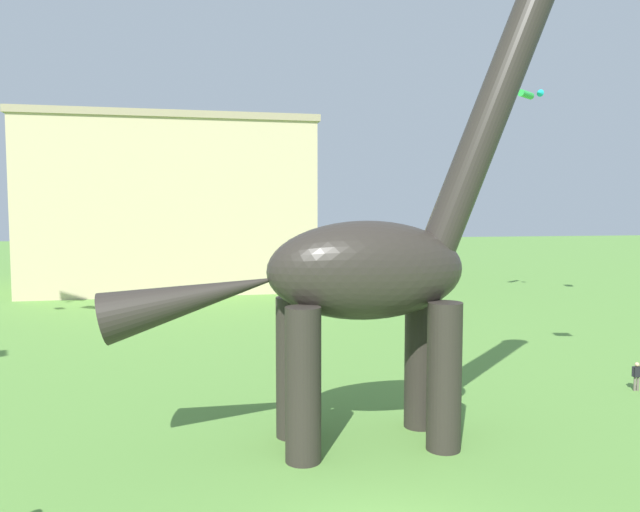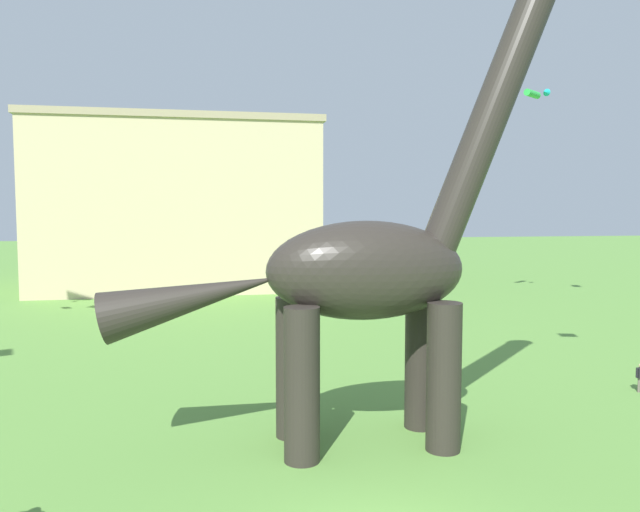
{
  "view_description": "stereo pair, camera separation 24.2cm",
  "coord_description": "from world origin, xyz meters",
  "px_view_note": "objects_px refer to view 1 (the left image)",
  "views": [
    {
      "loc": [
        -3.33,
        -9.87,
        6.08
      ],
      "look_at": [
        -0.03,
        6.1,
        4.85
      ],
      "focal_mm": 33.88,
      "sensor_mm": 36.0,
      "label": 1
    },
    {
      "loc": [
        -3.09,
        -9.91,
        6.08
      ],
      "look_at": [
        -0.03,
        6.1,
        4.85
      ],
      "focal_mm": 33.88,
      "sensor_mm": 36.0,
      "label": 2
    }
  ],
  "objects_px": {
    "kite_far_right": "(529,94)",
    "kite_near_low": "(392,235)",
    "dinosaur_sculpture": "(364,270)",
    "person_photographer": "(637,374)"
  },
  "relations": [
    {
      "from": "dinosaur_sculpture",
      "to": "kite_far_right",
      "type": "distance_m",
      "value": 28.1
    },
    {
      "from": "dinosaur_sculpture",
      "to": "kite_near_low",
      "type": "distance_m",
      "value": 22.02
    },
    {
      "from": "kite_far_right",
      "to": "dinosaur_sculpture",
      "type": "bearing_deg",
      "value": -128.87
    },
    {
      "from": "person_photographer",
      "to": "kite_far_right",
      "type": "relative_size",
      "value": 0.6
    },
    {
      "from": "dinosaur_sculpture",
      "to": "person_photographer",
      "type": "bearing_deg",
      "value": 5.41
    },
    {
      "from": "kite_far_right",
      "to": "kite_near_low",
      "type": "bearing_deg",
      "value": -179.49
    },
    {
      "from": "kite_far_right",
      "to": "kite_near_low",
      "type": "xyz_separation_m",
      "value": [
        -9.1,
        -0.08,
        -8.91
      ]
    },
    {
      "from": "kite_far_right",
      "to": "person_photographer",
      "type": "bearing_deg",
      "value": -109.48
    },
    {
      "from": "dinosaur_sculpture",
      "to": "kite_far_right",
      "type": "bearing_deg",
      "value": 42.65
    },
    {
      "from": "kite_far_right",
      "to": "kite_near_low",
      "type": "height_order",
      "value": "kite_far_right"
    }
  ]
}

